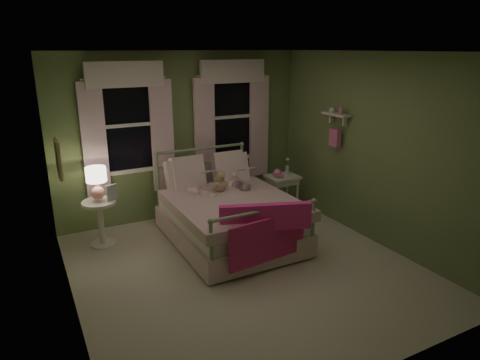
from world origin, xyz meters
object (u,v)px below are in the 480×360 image
child_left (197,172)px  bed (228,215)px  teddy_bear (220,183)px  nightstand_left (100,217)px  child_right (233,168)px  table_lamp (96,180)px  nightstand_right (282,182)px

child_left → bed: bearing=104.4°
teddy_bear → nightstand_left: (-1.62, 0.42, -0.37)m
bed → child_right: child_right is taller
nightstand_left → table_lamp: (0.00, 0.00, 0.54)m
bed → child_left: size_ratio=2.67×
child_left → child_right: bearing=160.8°
child_left → teddy_bear: bearing=131.3°
bed → nightstand_left: bed is taller
child_right → teddy_bear: bearing=22.2°
child_right → nightstand_right: bearing=179.0°
teddy_bear → nightstand_left: teddy_bear is taller
child_left → nightstand_right: size_ratio=1.19×
bed → nightstand_right: (1.24, 0.53, 0.17)m
bed → nightstand_left: (-1.62, 0.68, 0.03)m
bed → table_lamp: size_ratio=4.53×
child_left → nightstand_left: (-1.34, 0.26, -0.53)m
nightstand_right → nightstand_left: bearing=176.9°
bed → child_left: 0.76m
child_right → nightstand_right: (0.96, 0.11, -0.38)m
child_left → nightstand_left: size_ratio=1.17×
child_left → nightstand_left: bearing=-30.1°
child_right → nightstand_right: child_right is taller
child_right → table_lamp: child_right is taller
nightstand_right → bed: bearing=-157.0°
bed → child_left: bearing=123.6°
teddy_bear → table_lamp: size_ratio=0.71×
nightstand_left → table_lamp: size_ratio=1.45×
bed → child_right: size_ratio=2.80×
nightstand_left → nightstand_right: size_ratio=1.02×
nightstand_left → child_right: bearing=-7.8°
nightstand_left → table_lamp: bearing=45.0°
table_lamp → teddy_bear: bearing=-14.4°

